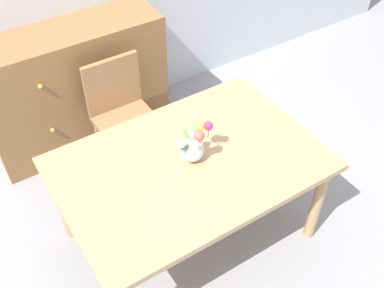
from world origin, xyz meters
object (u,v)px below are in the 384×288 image
Objects in this scene: dresser at (76,88)px; dining_table at (189,171)px; flower_vase at (193,146)px; chair_far at (122,111)px.

dining_table is at bearing -81.21° from dresser.
dining_table is at bearing -168.32° from flower_vase.
dining_table is 0.87m from chair_far.
chair_far is 0.64× the size of dresser.
chair_far is 0.50m from dresser.
chair_far is at bearing -70.09° from dresser.
dining_table is 1.72× the size of chair_far.
flower_vase reaches higher than dining_table.
dining_table is 0.19m from flower_vase.
dining_table is at bearing 92.46° from chair_far.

